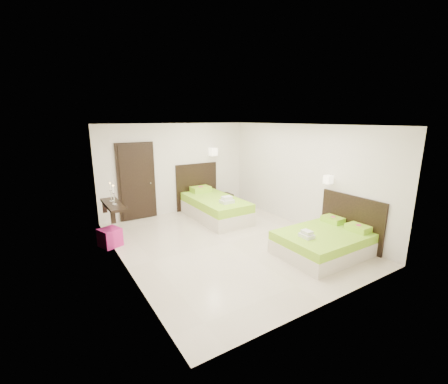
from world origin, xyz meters
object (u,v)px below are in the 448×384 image
nightstand (224,200)px  bed_single (214,206)px  bed_double (325,241)px  ottoman (110,237)px

nightstand → bed_single: bearing=-137.0°
bed_single → nightstand: (0.80, 0.72, -0.13)m
bed_single → bed_double: 3.34m
bed_single → nightstand: size_ratio=4.82×
bed_single → ottoman: (-2.92, -0.51, -0.13)m
bed_double → bed_single: bearing=103.7°
bed_double → ottoman: 4.61m
bed_double → ottoman: bearing=143.6°
bed_single → ottoman: 2.96m
nightstand → ottoman: size_ratio=1.17×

